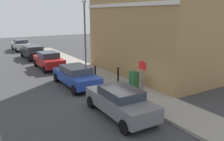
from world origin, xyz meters
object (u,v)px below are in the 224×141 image
object	(u,v)px
bollard_near_cabinet	(118,74)
lamppost	(85,32)
car_blue	(76,75)
car_black	(33,52)
car_grey	(120,101)
street_sign	(142,75)
car_red	(49,60)
car_silver	(21,45)
bollard_far_kerb	(95,72)
utility_cabinet	(134,81)

from	to	relation	value
bollard_near_cabinet	lamppost	world-z (taller)	lamppost
car_blue	lamppost	distance (m)	5.56
bollard_near_cabinet	car_blue	bearing A→B (deg)	159.77
car_blue	car_black	size ratio (longest dim) A/B	1.01
car_grey	bollard_near_cabinet	bearing A→B (deg)	-30.89
car_grey	car_blue	bearing A→B (deg)	0.28
car_blue	lamppost	world-z (taller)	lamppost
car_grey	street_sign	size ratio (longest dim) A/B	1.88
lamppost	car_blue	bearing A→B (deg)	-123.25
car_red	lamppost	xyz separation A→B (m)	(2.73, -1.94, 2.53)
car_blue	car_black	world-z (taller)	car_blue
car_silver	car_grey	bearing A→B (deg)	179.50
street_sign	lamppost	xyz separation A→B (m)	(1.05, 9.15, 1.64)
car_black	bollard_far_kerb	size ratio (longest dim) A/B	4.25
car_grey	car_silver	bearing A→B (deg)	1.09
car_red	street_sign	xyz separation A→B (m)	(1.68, -11.09, 0.89)
utility_cabinet	lamppost	distance (m)	7.59
street_sign	car_silver	bearing A→B (deg)	94.14
car_grey	car_silver	world-z (taller)	car_silver
utility_cabinet	bollard_near_cabinet	size ratio (longest dim) A/B	1.11
car_black	car_silver	xyz separation A→B (m)	(-0.03, 6.67, 0.02)
car_grey	car_red	size ratio (longest dim) A/B	1.05
street_sign	lamppost	world-z (taller)	lamppost
car_blue	street_sign	world-z (taller)	street_sign
lamppost	bollard_far_kerb	bearing A→B (deg)	-105.93
street_sign	lamppost	bearing A→B (deg)	83.48
car_red	lamppost	size ratio (longest dim) A/B	0.72
street_sign	lamppost	size ratio (longest dim) A/B	0.40
car_blue	car_grey	bearing A→B (deg)	178.66
car_red	bollard_near_cabinet	distance (m)	7.62
utility_cabinet	lamppost	xyz separation A→B (m)	(0.04, 7.12, 2.62)
car_black	utility_cabinet	world-z (taller)	car_black
car_grey	street_sign	world-z (taller)	street_sign
car_black	utility_cabinet	bearing A→B (deg)	-171.02
utility_cabinet	bollard_near_cabinet	world-z (taller)	utility_cabinet
utility_cabinet	car_silver	bearing A→B (deg)	97.19
street_sign	car_blue	bearing A→B (deg)	108.31
car_grey	car_black	world-z (taller)	car_grey
car_grey	car_red	world-z (taller)	car_red
bollard_far_kerb	lamppost	xyz separation A→B (m)	(1.12, 3.92, 2.60)
bollard_far_kerb	utility_cabinet	bearing A→B (deg)	-71.46
bollard_near_cabinet	utility_cabinet	bearing A→B (deg)	-92.90
bollard_near_cabinet	car_silver	bearing A→B (deg)	98.21
car_blue	car_silver	distance (m)	18.30
car_silver	street_sign	size ratio (longest dim) A/B	1.73
car_black	street_sign	distance (m)	16.76
utility_cabinet	car_black	bearing A→B (deg)	100.30
car_grey	car_silver	distance (m)	23.86
street_sign	bollard_far_kerb	bearing A→B (deg)	90.79
car_blue	bollard_far_kerb	size ratio (longest dim) A/B	4.28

